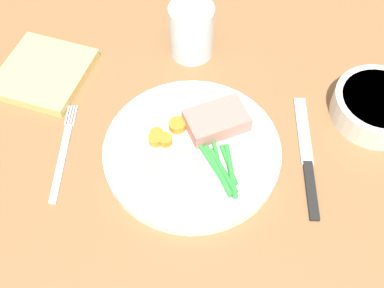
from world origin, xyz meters
The scene contains 11 objects.
dining_table centered at (0.00, 0.00, 1.00)cm, with size 120.00×90.00×2.00cm.
dinner_plate centered at (3.77, 1.06, 2.80)cm, with size 25.11×25.11×1.60cm, color white.
meat_portion centered at (7.16, 5.01, 4.87)cm, with size 8.62×5.53×2.55cm, color #B2756B.
mashed_potatoes centered at (1.51, -3.46, 5.73)cm, with size 6.84×5.60×4.26cm, color beige.
carrot_slices centered at (0.09, 3.02, 4.19)cm, with size 5.22×4.84×1.25cm.
green_beans centered at (7.88, -2.33, 3.98)cm, with size 5.75×8.80×0.87cm.
fork centered at (-14.63, 0.80, 2.20)cm, with size 1.44×16.60×0.40cm.
knife centered at (20.07, 0.77, 2.20)cm, with size 1.70×20.50×0.64cm.
water_glass centered at (3.12, 21.58, 5.88)cm, with size 7.18×7.18×8.95cm.
salad_bowl centered at (30.96, 8.89, 4.27)cm, with size 13.14×13.14×4.03cm.
napkin centered at (-20.22, 15.30, 2.80)cm, with size 13.13×13.63×1.60cm, color #DBBC6B.
Camera 1 is at (4.77, -35.50, 58.87)cm, focal length 44.26 mm.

